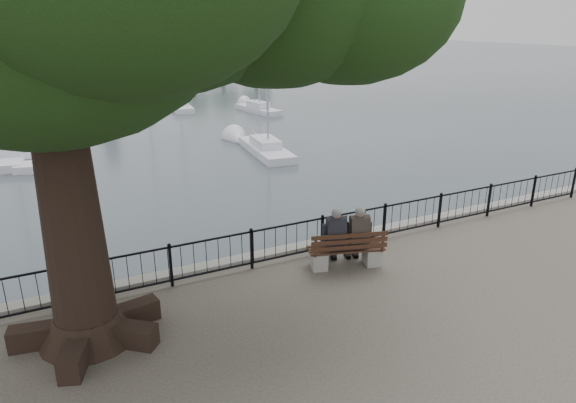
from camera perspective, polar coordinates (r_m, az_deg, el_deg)
harbor at (r=13.87m, az=-0.93°, el=-7.58°), size 260.00×260.00×1.20m
railing at (r=13.00m, az=0.00°, el=-4.33°), size 22.06×0.06×1.00m
bench at (r=12.85m, az=6.49°, el=-5.80°), size 1.98×1.08×1.00m
person_left at (r=12.71m, az=5.15°, el=-4.15°), size 0.61×0.86×1.59m
person_right at (r=12.87m, az=7.66°, el=-3.94°), size 0.61×0.86×1.59m
lion_monument at (r=58.72m, az=-19.98°, el=13.82°), size 5.69×5.69×8.47m
sailboat_a at (r=30.02m, az=-28.19°, el=4.69°), size 2.50×5.91×10.59m
sailboat_b at (r=28.96m, az=-25.75°, el=4.61°), size 2.68×4.95×9.94m
sailboat_c at (r=27.81m, az=-2.48°, el=5.98°), size 2.13×5.70×10.30m
sailboat_d at (r=40.82m, az=-3.33°, el=10.28°), size 2.06×5.08×8.06m
sailboat_f at (r=41.16m, az=-15.29°, el=9.79°), size 3.39×5.24×10.49m
sailboat_g at (r=43.06m, az=-11.97°, el=10.44°), size 1.96×5.34×10.19m
sailboat_h at (r=45.39m, az=-28.10°, el=9.12°), size 2.49×5.58×12.58m
sailboat_i at (r=41.18m, az=-29.24°, el=7.98°), size 1.65×4.87×9.32m
far_shore at (r=92.91m, az=-7.57°, el=17.66°), size 30.00×8.60×9.18m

